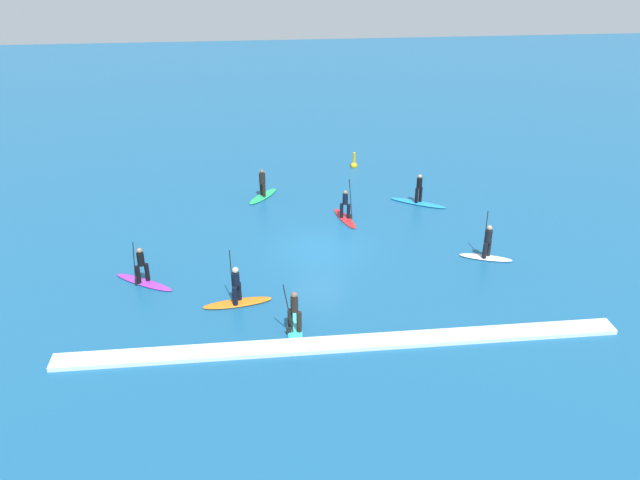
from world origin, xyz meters
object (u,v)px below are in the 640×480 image
(surfer_on_orange_board, at_px, (237,296))
(marker_buoy, at_px, (354,164))
(surfer_on_teal_board, at_px, (295,321))
(surfer_on_red_board, at_px, (345,212))
(surfer_on_green_board, at_px, (263,190))
(surfer_on_white_board, at_px, (487,249))
(surfer_on_purple_board, at_px, (143,274))
(surfer_on_blue_board, at_px, (418,197))

(surfer_on_orange_board, relative_size, marker_buoy, 2.69)
(surfer_on_teal_board, distance_m, surfer_on_red_board, 10.80)
(surfer_on_green_board, bearing_deg, surfer_on_orange_board, -152.47)
(surfer_on_red_board, bearing_deg, surfer_on_orange_board, -49.78)
(surfer_on_red_board, height_order, surfer_on_green_board, surfer_on_red_board)
(surfer_on_white_board, bearing_deg, surfer_on_purple_board, 22.89)
(surfer_on_teal_board, relative_size, surfer_on_blue_board, 0.88)
(surfer_on_teal_board, relative_size, surfer_on_green_board, 1.06)
(surfer_on_orange_board, xyz_separation_m, surfer_on_blue_board, (10.15, 9.53, -0.02))
(surfer_on_orange_board, bearing_deg, surfer_on_teal_board, 126.05)
(surfer_on_green_board, distance_m, surfer_on_blue_board, 8.95)
(surfer_on_purple_board, xyz_separation_m, marker_buoy, (11.62, 13.63, -0.25))
(surfer_on_red_board, relative_size, surfer_on_orange_board, 0.94)
(surfer_on_green_board, bearing_deg, surfer_on_red_board, -94.65)
(surfer_on_orange_board, distance_m, surfer_on_green_board, 11.54)
(surfer_on_blue_board, bearing_deg, surfer_on_red_board, 52.19)
(surfer_on_red_board, xyz_separation_m, marker_buoy, (1.72, 7.87, -0.23))
(surfer_on_purple_board, bearing_deg, surfer_on_white_board, -143.80)
(surfer_on_white_board, relative_size, surfer_on_green_board, 0.98)
(surfer_on_white_board, bearing_deg, marker_buoy, -50.93)
(surfer_on_teal_board, relative_size, marker_buoy, 2.45)
(surfer_on_white_board, height_order, surfer_on_orange_board, surfer_on_orange_board)
(surfer_on_white_board, distance_m, surfer_on_teal_board, 10.77)
(surfer_on_teal_board, distance_m, surfer_on_blue_board, 14.22)
(surfer_on_red_board, relative_size, surfer_on_green_board, 1.09)
(surfer_on_purple_board, relative_size, marker_buoy, 2.62)
(surfer_on_red_board, xyz_separation_m, surfer_on_orange_board, (-5.73, -7.93, -0.02))
(surfer_on_blue_board, bearing_deg, surfer_on_teal_board, 88.55)
(surfer_on_white_board, xyz_separation_m, surfer_on_red_board, (-6.03, 5.17, -0.06))
(surfer_on_orange_board, height_order, surfer_on_blue_board, surfer_on_orange_board)
(surfer_on_blue_board, bearing_deg, surfer_on_green_board, 19.87)
(surfer_on_teal_board, xyz_separation_m, surfer_on_orange_board, (-2.25, 2.29, -0.08))
(surfer_on_teal_board, distance_m, marker_buoy, 18.83)
(surfer_on_teal_board, distance_m, surfer_on_purple_board, 7.81)
(marker_buoy, bearing_deg, surfer_on_green_board, -144.27)
(surfer_on_white_board, distance_m, surfer_on_red_board, 7.94)
(surfer_on_blue_board, bearing_deg, surfer_on_purple_board, 59.50)
(surfer_on_green_board, bearing_deg, surfer_on_white_board, -95.46)
(surfer_on_white_board, bearing_deg, surfer_on_orange_board, 33.99)
(surfer_on_green_board, xyz_separation_m, marker_buoy, (6.04, 4.35, -0.24))
(surfer_on_purple_board, xyz_separation_m, surfer_on_red_board, (9.90, 5.75, -0.02))
(surfer_on_teal_board, xyz_separation_m, surfer_on_green_board, (-0.84, 13.75, -0.05))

